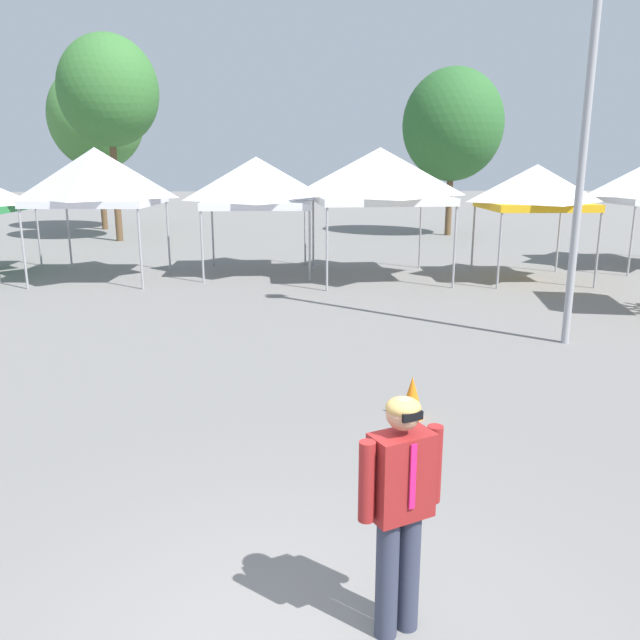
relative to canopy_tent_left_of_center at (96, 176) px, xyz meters
name	(u,v)px	position (x,y,z in m)	size (l,w,h in m)	color
canopy_tent_left_of_center	(96,176)	(0.00, 0.00, 0.00)	(3.36, 3.36, 3.64)	#9E9EA3
canopy_tent_behind_left	(256,182)	(4.37, 0.79, -0.18)	(3.16, 3.16, 3.40)	#9E9EA3
canopy_tent_behind_right	(380,175)	(7.84, -0.25, 0.03)	(3.78, 3.78, 3.65)	#9E9EA3
canopy_tent_center	(536,187)	(12.11, -0.69, -0.28)	(2.78, 2.78, 3.19)	#9E9EA3
person_foreground	(400,500)	(6.06, -14.37, -1.83)	(0.60, 0.39, 1.78)	#33384C
light_pole_near_lift	(593,47)	(10.40, -7.12, 2.25)	(0.36, 0.36, 9.08)	#9E9EA3
tree_behind_tents_right	(453,125)	(12.53, 10.59, 1.96)	(4.41, 4.41, 7.26)	brown
tree_behind_tents_left	(109,91)	(-1.89, 9.07, 3.14)	(3.97, 3.97, 8.21)	brown
tree_behind_tents_center	(96,117)	(-3.86, 13.93, 2.45)	(4.44, 4.44, 7.76)	brown
traffic_cone_lot_center	(412,397)	(6.90, -10.51, -2.58)	(0.32, 0.32, 0.57)	orange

